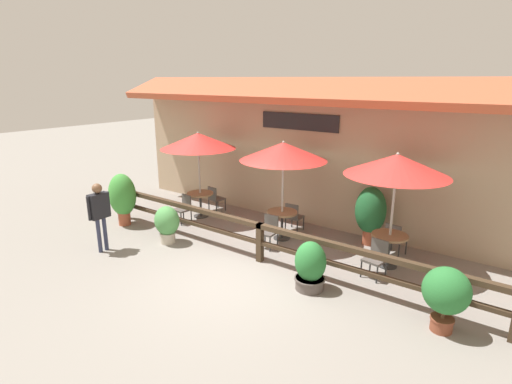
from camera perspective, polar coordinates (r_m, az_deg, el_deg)
name	(u,v)px	position (r m, az deg, el deg)	size (l,w,h in m)	color
ground_plane	(232,278)	(8.90, -3.47, -12.18)	(60.00, 60.00, 0.00)	gray
building_facade	(323,153)	(11.49, 9.50, 5.57)	(14.28, 1.49, 4.23)	tan
patio_railing	(260,234)	(9.36, 0.57, -5.99)	(10.40, 0.14, 0.95)	#3D2D1E
patio_umbrella_near	(198,141)	(12.14, -8.27, 7.24)	(2.26, 2.26, 2.66)	#B7B2A8
dining_table_near	(200,198)	(12.52, -7.95, -0.81)	(0.82, 0.82, 0.78)	olive
chair_near_streetside	(184,207)	(12.17, -10.30, -2.19)	(0.46, 0.46, 0.83)	#514C47
chair_near_wallside	(215,198)	(13.02, -5.83, -0.80)	(0.48, 0.48, 0.83)	#514C47
patio_umbrella_middle	(283,151)	(10.26, 3.92, 5.80)	(2.26, 2.26, 2.66)	#B7B2A8
dining_table_middle	(282,217)	(10.71, 3.75, -3.59)	(0.82, 0.82, 0.78)	olive
chair_middle_streetside	(269,230)	(10.24, 1.85, -5.43)	(0.44, 0.44, 0.83)	#514C47
chair_middle_wallside	(294,216)	(11.31, 5.40, -3.40)	(0.44, 0.44, 0.83)	#514C47
patio_umbrella_far	(397,165)	(9.14, 19.48, 3.66)	(2.26, 2.26, 2.66)	#B7B2A8
dining_table_far	(389,241)	(9.65, 18.51, -6.69)	(0.82, 0.82, 0.78)	olive
chair_far_streetside	(376,257)	(9.14, 16.77, -8.87)	(0.48, 0.48, 0.83)	#514C47
chair_far_wallside	(395,238)	(10.31, 19.22, -6.21)	(0.48, 0.48, 0.83)	#514C47
potted_plant_entrance_palm	(122,196)	(12.27, -18.54, -0.57)	(0.83, 0.75, 1.55)	#9E4C33
potted_plant_tall_tropical	(310,267)	(8.33, 7.75, -10.50)	(0.65, 0.63, 1.04)	#564C47
potted_plant_broad_leaf	(446,293)	(7.61, 25.51, -12.92)	(0.78, 0.71, 1.18)	brown
potted_plant_small_flowering	(167,223)	(10.70, -12.60, -4.33)	(0.68, 0.61, 1.00)	#B7AD99
potted_plant_corner_fern	(370,212)	(10.66, 16.03, -2.73)	(0.79, 0.71, 1.55)	#9E4C33
pedestrian	(99,208)	(10.49, -21.49, -2.19)	(0.24, 0.61, 1.76)	#2D334C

